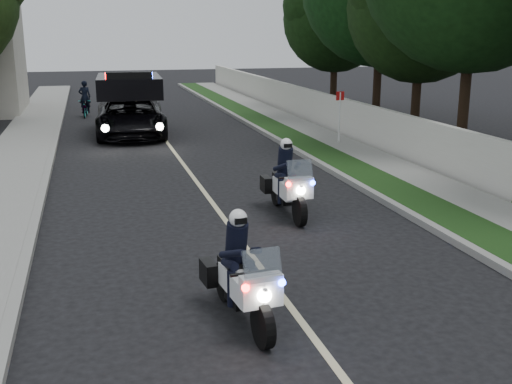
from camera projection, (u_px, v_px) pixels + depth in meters
ground at (285, 300)px, 9.90m from camera, size 120.00×120.00×0.00m
curb_right at (312, 159)px, 20.25m from camera, size 0.20×60.00×0.15m
grass_verge at (332, 158)px, 20.43m from camera, size 1.20×60.00×0.16m
sidewalk_right at (369, 156)px, 20.76m from camera, size 1.40×60.00×0.16m
property_wall at (397, 135)px, 20.84m from camera, size 0.22×60.00×1.50m
curb_left at (47, 174)px, 18.20m from camera, size 0.20×60.00×0.15m
sidewalk_left at (7, 176)px, 17.92m from camera, size 2.00×60.00×0.16m
lane_marking at (187, 169)px, 19.24m from camera, size 0.12×50.00×0.01m
police_moto_left at (242, 321)px, 9.18m from camera, size 0.89×2.03×1.68m
police_moto_right at (287, 215)px, 14.45m from camera, size 0.75×2.10×1.78m
police_suv at (132, 136)px, 25.31m from camera, size 2.95×5.88×2.79m
bicycle at (86, 117)px, 30.70m from camera, size 0.72×1.68×0.86m
cyclist at (86, 117)px, 30.70m from camera, size 0.57×0.39×1.57m
sign_post at (338, 146)px, 22.98m from camera, size 0.35×0.35×2.07m
tree_right_b at (460, 153)px, 21.70m from camera, size 9.62×9.62×12.60m
tree_right_c at (414, 135)px, 25.38m from camera, size 6.37×6.37×9.66m
tree_right_d at (375, 123)px, 28.63m from camera, size 8.84×8.84×11.66m
tree_right_e at (333, 109)px, 33.62m from camera, size 5.84×5.84×9.10m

